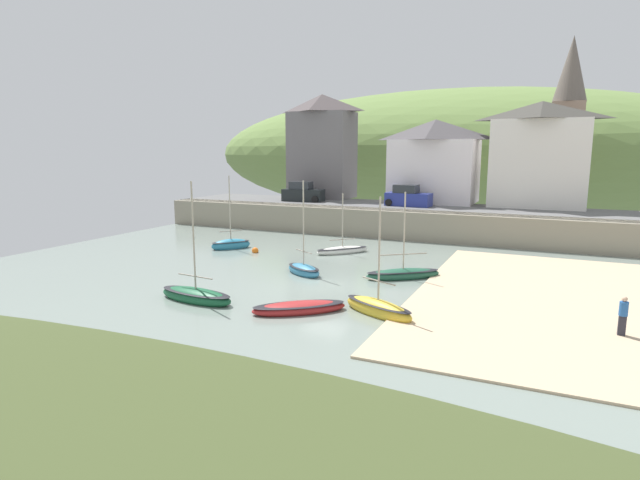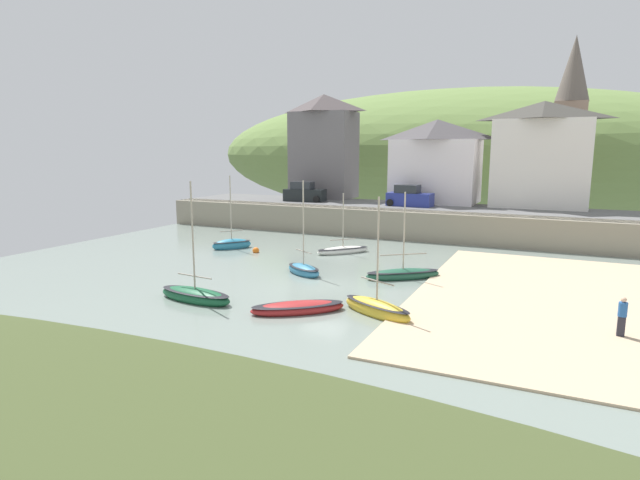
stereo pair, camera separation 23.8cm
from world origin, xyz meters
TOP-DOWN VIEW (x-y plane):
  - ground at (1.40, -9.56)m, footprint 48.00×41.00m
  - quay_seawall at (0.00, 17.50)m, footprint 48.00×9.40m
  - hillside_backdrop at (-2.33, 55.20)m, footprint 80.00×44.00m
  - waterfront_building_left at (-11.66, 25.20)m, footprint 6.80×4.56m
  - waterfront_building_centre at (0.40, 25.20)m, footprint 8.27×6.19m
  - waterfront_building_right at (9.79, 25.20)m, footprint 8.36×5.86m
  - church_with_spire at (11.91, 29.20)m, footprint 3.00×3.00m
  - sailboat_nearest_shore at (4.32, -3.74)m, footprint 4.04×2.63m
  - sailboat_white_hull at (-11.07, 6.93)m, footprint 2.76×3.07m
  - sailboat_far_left at (-4.71, -5.48)m, footprint 4.53×1.80m
  - fishing_boat_green at (0.83, -4.92)m, footprint 4.34×3.83m
  - dinghy_open_wooden at (3.50, 3.43)m, footprint 4.38×3.76m
  - sailboat_blue_trim at (-2.58, 8.80)m, footprint 3.46×3.67m
  - rowboat_small_beached at (-2.29, 1.86)m, footprint 3.12×2.53m
  - parked_car_near_slipway at (-11.74, 20.70)m, footprint 4.24×2.07m
  - parked_car_by_wall at (-0.94, 20.70)m, footprint 4.21×1.99m
  - person_on_slipway at (14.21, -2.41)m, footprint 0.34×0.34m
  - mooring_buoy at (-8.54, 6.35)m, footprint 0.49×0.49m

SIDE VIEW (x-z plane):
  - mooring_buoy at x=-8.54m, z-range -0.10..0.39m
  - ground at x=1.40m, z-range -0.14..0.47m
  - fishing_boat_green at x=0.83m, z-range -0.12..0.54m
  - sailboat_blue_trim at x=-2.58m, z-range -2.04..2.52m
  - dinghy_open_wooden at x=3.50m, z-range -2.39..2.90m
  - sailboat_far_left at x=-4.71m, z-range -2.82..3.39m
  - rowboat_small_beached at x=-2.29m, z-range -2.66..3.24m
  - sailboat_nearest_shore at x=4.32m, z-range -2.52..3.15m
  - sailboat_white_hull at x=-11.07m, z-range -2.58..3.23m
  - person_on_slipway at x=14.21m, z-range 0.17..1.79m
  - quay_seawall at x=0.00m, z-range 0.16..2.56m
  - parked_car_near_slipway at x=-11.74m, z-range 2.23..4.18m
  - parked_car_by_wall at x=-0.94m, z-range 2.23..4.18m
  - waterfront_building_centre at x=0.40m, z-range 2.46..10.45m
  - hillside_backdrop at x=-2.33m, z-range -2.88..16.31m
  - waterfront_building_right at x=9.79m, z-range 2.46..11.80m
  - waterfront_building_left at x=-11.66m, z-range 2.49..13.33m
  - church_with_spire at x=11.91m, z-range 2.66..18.12m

